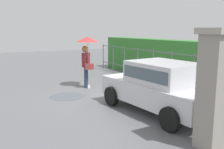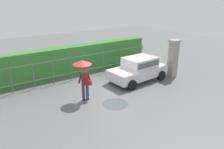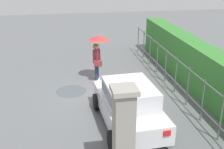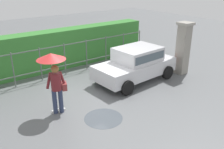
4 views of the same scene
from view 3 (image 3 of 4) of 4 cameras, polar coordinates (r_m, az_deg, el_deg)
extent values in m
plane|color=slate|center=(11.68, 0.37, -4.12)|extent=(40.00, 40.00, 0.00)
cube|color=silver|center=(9.47, 3.23, -6.72)|extent=(3.78, 1.84, 0.60)
cube|color=silver|center=(9.07, 3.58, -3.82)|extent=(1.97, 1.54, 0.60)
cube|color=#4C5B66|center=(9.07, 3.58, -3.71)|extent=(1.82, 1.55, 0.33)
cylinder|color=black|center=(10.51, -3.14, -5.42)|extent=(0.61, 0.21, 0.60)
cylinder|color=black|center=(10.89, 5.61, -4.48)|extent=(0.61, 0.21, 0.60)
cylinder|color=black|center=(8.40, 0.00, -12.99)|extent=(0.61, 0.21, 0.60)
cylinder|color=black|center=(8.87, 10.84, -11.35)|extent=(0.61, 0.21, 0.60)
cube|color=red|center=(7.73, 3.21, -12.56)|extent=(0.07, 0.20, 0.16)
cube|color=red|center=(8.07, 10.88, -11.36)|extent=(0.07, 0.20, 0.16)
cylinder|color=#2D3856|center=(13.07, -2.93, 0.78)|extent=(0.15, 0.15, 0.86)
cylinder|color=#2D3856|center=(12.89, -3.13, 0.47)|extent=(0.15, 0.15, 0.86)
cube|color=white|center=(13.20, -2.65, -0.82)|extent=(0.26, 0.10, 0.08)
cube|color=white|center=(13.02, -2.84, -1.15)|extent=(0.26, 0.10, 0.08)
cylinder|color=maroon|center=(12.74, -3.10, 3.65)|extent=(0.34, 0.34, 0.58)
sphere|color=#DBAD89|center=(12.62, -3.13, 5.51)|extent=(0.22, 0.22, 0.22)
sphere|color=olive|center=(12.62, -3.27, 5.60)|extent=(0.25, 0.25, 0.25)
cylinder|color=maroon|center=(12.92, -2.53, 4.05)|extent=(0.24, 0.16, 0.56)
cylinder|color=maroon|center=(12.51, -2.97, 3.45)|extent=(0.24, 0.16, 0.56)
cylinder|color=#B2B2B7|center=(12.69, -2.60, 5.22)|extent=(0.02, 0.02, 0.77)
cone|color=red|center=(12.56, -2.64, 7.36)|extent=(0.93, 0.93, 0.21)
cube|color=maroon|center=(12.55, -2.81, 2.22)|extent=(0.27, 0.37, 0.24)
cube|color=gray|center=(7.08, 2.31, -12.00)|extent=(0.48, 0.48, 2.30)
cube|color=#9E998E|center=(6.49, 2.47, -3.07)|extent=(0.60, 0.60, 0.12)
cylinder|color=#59605B|center=(17.22, 5.24, 6.98)|extent=(0.05, 0.05, 1.50)
cylinder|color=#59605B|center=(16.13, 6.32, 5.94)|extent=(0.05, 0.05, 1.50)
cylinder|color=#59605B|center=(15.06, 7.56, 4.74)|extent=(0.05, 0.05, 1.50)
cylinder|color=#59605B|center=(14.01, 8.98, 3.37)|extent=(0.05, 0.05, 1.50)
cylinder|color=#59605B|center=(12.97, 10.62, 1.76)|extent=(0.05, 0.05, 1.50)
cylinder|color=#59605B|center=(11.96, 12.54, -0.12)|extent=(0.05, 0.05, 1.50)
cylinder|color=#59605B|center=(10.97, 14.81, -2.34)|extent=(0.05, 0.05, 1.50)
cylinder|color=#59605B|center=(10.03, 17.52, -4.98)|extent=(0.05, 0.05, 1.50)
cylinder|color=#59605B|center=(9.15, 20.81, -8.14)|extent=(0.05, 0.05, 1.50)
cube|color=#59605B|center=(12.24, 11.77, 3.79)|extent=(10.52, 0.03, 0.04)
cube|color=#59605B|center=(12.57, 11.44, -0.42)|extent=(10.52, 0.03, 0.04)
cube|color=#387F33|center=(12.81, 16.04, 1.98)|extent=(11.52, 0.90, 1.90)
cylinder|color=#4C545B|center=(12.14, -8.11, -3.29)|extent=(1.27, 1.27, 0.00)
camera|label=1|loc=(4.70, -47.96, -21.46)|focal=40.40mm
camera|label=2|loc=(18.27, -36.48, 17.50)|focal=35.04mm
camera|label=4|loc=(15.95, -31.43, 16.00)|focal=39.34mm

